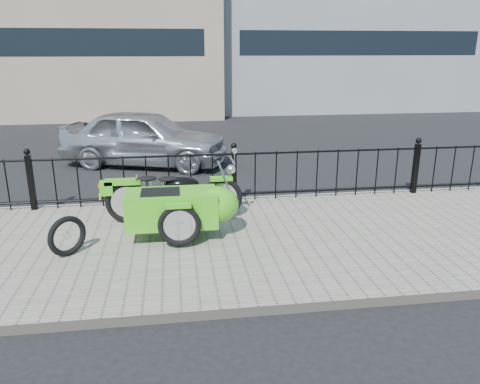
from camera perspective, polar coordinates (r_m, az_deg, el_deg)
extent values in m
plane|color=black|center=(7.43, 0.57, -5.01)|extent=(120.00, 120.00, 0.00)
cube|color=slate|center=(6.95, 1.19, -6.09)|extent=(30.00, 3.80, 0.12)
cube|color=gray|center=(8.75, -0.85, -1.12)|extent=(30.00, 0.10, 0.12)
cylinder|color=black|center=(8.37, -0.75, 4.64)|extent=(14.00, 0.04, 0.04)
cylinder|color=black|center=(8.56, -0.73, -0.27)|extent=(14.00, 0.04, 0.04)
cube|color=black|center=(8.75, -24.11, 1.04)|extent=(0.09, 0.09, 0.96)
sphere|color=black|center=(8.63, -24.55, 4.48)|extent=(0.11, 0.11, 0.11)
cube|color=black|center=(8.46, -0.74, 2.06)|extent=(0.09, 0.09, 0.96)
sphere|color=black|center=(8.34, -0.76, 5.64)|extent=(0.11, 0.11, 0.11)
cube|color=black|center=(9.55, 20.60, 2.70)|extent=(0.09, 0.09, 0.96)
sphere|color=black|center=(9.44, 20.95, 5.87)|extent=(0.11, 0.11, 0.11)
cube|color=black|center=(19.47, -23.86, 16.35)|extent=(12.50, 0.06, 1.00)
cube|color=black|center=(21.39, 14.66, 17.16)|extent=(10.50, 0.06, 1.00)
torus|color=black|center=(7.61, -2.27, -0.76)|extent=(0.69, 0.09, 0.69)
torus|color=black|center=(7.62, -13.57, -1.23)|extent=(0.69, 0.09, 0.69)
torus|color=black|center=(6.50, -7.39, -4.08)|extent=(0.60, 0.08, 0.60)
cube|color=gray|center=(7.57, -7.93, -0.85)|extent=(0.34, 0.22, 0.24)
cylinder|color=black|center=(7.59, -7.90, -1.36)|extent=(1.40, 0.04, 0.04)
ellipsoid|color=black|center=(7.50, -7.08, 0.93)|extent=(0.54, 0.29, 0.26)
cylinder|color=silver|center=(7.46, -0.95, 3.83)|extent=(0.03, 0.56, 0.03)
cylinder|color=silver|center=(7.53, -1.84, 1.51)|extent=(0.25, 0.04, 0.59)
sphere|color=silver|center=(7.49, -1.09, 2.79)|extent=(0.15, 0.15, 0.15)
cube|color=#42B719|center=(7.51, -2.30, 1.64)|extent=(0.36, 0.12, 0.06)
cube|color=#42B719|center=(7.52, -14.13, 1.22)|extent=(0.55, 0.16, 0.08)
ellipsoid|color=black|center=(7.47, -8.80, 1.59)|extent=(0.31, 0.22, 0.08)
ellipsoid|color=black|center=(7.48, -11.26, 1.64)|extent=(0.31, 0.22, 0.08)
sphere|color=red|center=(7.59, -16.72, 0.66)|extent=(0.07, 0.07, 0.07)
cube|color=gold|center=(7.73, -16.65, -0.41)|extent=(0.02, 0.14, 0.10)
cube|color=#42B719|center=(6.83, -8.33, -1.96)|extent=(1.30, 0.62, 0.50)
ellipsoid|color=#42B719|center=(6.84, -2.89, -1.53)|extent=(0.65, 0.60, 0.54)
cube|color=black|center=(6.76, -9.68, -0.17)|extent=(0.55, 0.43, 0.06)
cube|color=#42B719|center=(6.40, -7.49, -1.66)|extent=(0.34, 0.11, 0.06)
torus|color=black|center=(6.69, -20.32, -5.06)|extent=(0.47, 0.43, 0.56)
imported|color=#B6B9BE|center=(11.81, -11.55, 6.51)|extent=(4.36, 2.82, 1.38)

